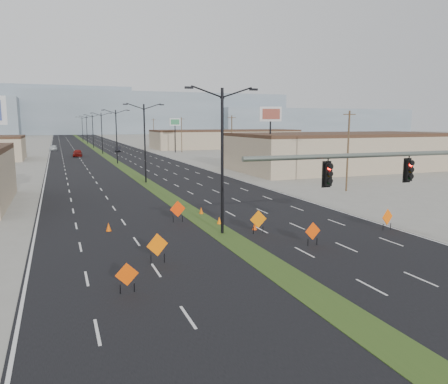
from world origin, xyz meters
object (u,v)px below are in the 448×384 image
object	(u,v)px
car_far	(53,148)
pole_sign_east_near	(271,119)
streetlight_2	(116,135)
streetlight_4	(93,130)
pole_sign_east_far	(175,125)
streetlight_0	(222,157)
streetlight_1	(145,141)
car_mid	(118,149)
construction_sign_1	(127,276)
streetlight_3	(102,132)
signal_mast	(435,177)
cone_3	(109,227)
construction_sign_5	(387,218)
cone_1	(219,221)
construction_sign_4	(313,232)
construction_sign_0	(157,246)
car_left	(78,153)
streetlight_6	(82,128)
construction_sign_3	(258,220)
construction_sign_2	(178,210)
cone_0	(255,226)
streetlight_5	(87,129)
cone_2	(201,211)

from	to	relation	value
car_far	pole_sign_east_near	bearing A→B (deg)	-63.42
streetlight_2	streetlight_4	xyz separation A→B (m)	(0.00, 56.00, 0.00)
pole_sign_east_far	streetlight_0	bearing A→B (deg)	-104.25
streetlight_1	car_mid	xyz separation A→B (m)	(4.58, 62.89, -4.76)
car_far	construction_sign_1	world-z (taller)	construction_sign_1
streetlight_1	streetlight_3	world-z (taller)	same
signal_mast	streetlight_2	bearing A→B (deg)	97.39
streetlight_1	cone_3	world-z (taller)	streetlight_1
construction_sign_5	pole_sign_east_near	size ratio (longest dim) A/B	0.16
car_far	cone_1	world-z (taller)	car_far
streetlight_3	construction_sign_4	world-z (taller)	streetlight_3
construction_sign_0	construction_sign_4	world-z (taller)	construction_sign_0
construction_sign_1	car_left	bearing A→B (deg)	85.34
streetlight_6	construction_sign_0	distance (m)	173.03
car_mid	construction_sign_5	size ratio (longest dim) A/B	2.56
construction_sign_4	car_left	bearing A→B (deg)	92.95
construction_sign_5	construction_sign_3	bearing A→B (deg)	151.57
construction_sign_2	pole_sign_east_far	bearing A→B (deg)	66.30
cone_1	streetlight_0	bearing A→B (deg)	-105.83
streetlight_0	cone_0	bearing A→B (deg)	2.97
streetlight_6	pole_sign_east_near	xyz separation A→B (m)	(19.74, -136.28, 2.83)
streetlight_3	car_far	distance (m)	22.30
streetlight_5	construction_sign_4	size ratio (longest dim) A/B	6.64
construction_sign_5	cone_1	world-z (taller)	construction_sign_5
signal_mast	streetlight_6	bearing A→B (deg)	92.75
streetlight_2	car_left	size ratio (longest dim) A/B	2.09
cone_3	pole_sign_east_far	size ratio (longest dim) A/B	0.07
cone_1	streetlight_1	bearing A→B (deg)	91.72
streetlight_5	cone_2	bearing A→B (deg)	-89.73
streetlight_0	cone_0	distance (m)	5.74
car_far	construction_sign_3	distance (m)	104.38
streetlight_6	car_far	world-z (taller)	streetlight_6
streetlight_4	construction_sign_0	distance (m)	117.10
streetlight_4	construction_sign_3	xyz separation A→B (m)	(2.34, -112.94, -4.43)
streetlight_2	construction_sign_2	size ratio (longest dim) A/B	5.88
cone_3	pole_sign_east_far	world-z (taller)	pole_sign_east_far
streetlight_1	streetlight_4	world-z (taller)	same
streetlight_5	construction_sign_1	world-z (taller)	streetlight_5
streetlight_5	car_far	xyz separation A→B (m)	(-11.50, -37.48, -4.72)
streetlight_4	car_left	size ratio (longest dim) A/B	2.09
streetlight_0	pole_sign_east_far	bearing A→B (deg)	77.59
streetlight_4	construction_sign_1	distance (m)	120.92
construction_sign_1	cone_3	world-z (taller)	construction_sign_1
car_left	construction_sign_0	world-z (taller)	construction_sign_0
streetlight_1	pole_sign_east_far	size ratio (longest dim) A/B	1.14
construction_sign_3	car_left	bearing A→B (deg)	95.83
construction_sign_3	car_mid	bearing A→B (deg)	88.14
streetlight_5	cone_0	distance (m)	139.98
construction_sign_3	construction_sign_0	bearing A→B (deg)	-154.21
signal_mast	cone_1	size ratio (longest dim) A/B	26.53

